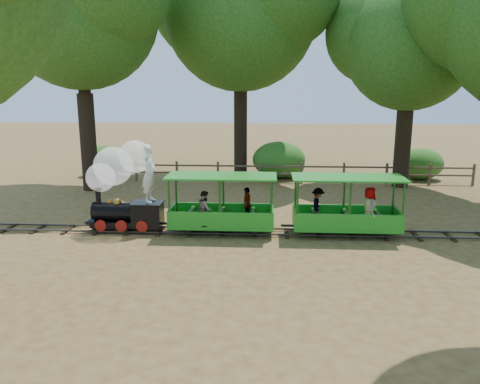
# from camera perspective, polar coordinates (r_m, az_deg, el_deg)

# --- Properties ---
(ground) EXTENTS (90.00, 90.00, 0.00)m
(ground) POSITION_cam_1_polar(r_m,az_deg,el_deg) (14.79, 5.67, -5.13)
(ground) COLOR #9D7743
(ground) RESTS_ON ground
(track) EXTENTS (22.00, 1.00, 0.10)m
(track) POSITION_cam_1_polar(r_m,az_deg,el_deg) (14.77, 5.68, -4.88)
(track) COLOR #3F3D3A
(track) RESTS_ON ground
(locomotive) EXTENTS (2.57, 1.21, 2.96)m
(locomotive) POSITION_cam_1_polar(r_m,az_deg,el_deg) (15.13, -14.22, 1.51)
(locomotive) COLOR black
(locomotive) RESTS_ON ground
(carriage_front) EXTENTS (3.38, 1.38, 1.76)m
(carriage_front) POSITION_cam_1_polar(r_m,az_deg,el_deg) (14.61, -2.18, -2.30)
(carriage_front) COLOR #219420
(carriage_front) RESTS_ON track
(carriage_rear) EXTENTS (3.38, 1.38, 1.76)m
(carriage_rear) POSITION_cam_1_polar(r_m,az_deg,el_deg) (14.74, 12.68, -2.34)
(carriage_rear) COLOR #219420
(carriage_rear) RESTS_ON track
(oak_nw) EXTENTS (8.27, 7.28, 10.96)m
(oak_nw) POSITION_cam_1_polar(r_m,az_deg,el_deg) (21.92, -19.13, 21.17)
(oak_nw) COLOR #2D2116
(oak_nw) RESTS_ON ground
(oak_nc) EXTENTS (9.18, 8.08, 11.59)m
(oak_nc) POSITION_cam_1_polar(r_m,az_deg,el_deg) (24.00, -0.01, 21.80)
(oak_nc) COLOR #2D2116
(oak_nc) RESTS_ON ground
(oak_ne) EXTENTS (7.15, 6.29, 9.16)m
(oak_ne) POSITION_cam_1_polar(r_m,az_deg,el_deg) (22.57, 19.99, 17.26)
(oak_ne) COLOR #2D2116
(oak_ne) RESTS_ON ground
(fence) EXTENTS (18.10, 0.10, 1.00)m
(fence) POSITION_cam_1_polar(r_m,az_deg,el_deg) (22.42, 4.95, 2.57)
(fence) COLOR brown
(fence) RESTS_ON ground
(shrub_west) EXTENTS (2.28, 1.76, 1.58)m
(shrub_west) POSITION_cam_1_polar(r_m,az_deg,el_deg) (25.10, -16.17, 3.70)
(shrub_west) COLOR #2D6B1E
(shrub_west) RESTS_ON ground
(shrub_mid_w) EXTENTS (2.65, 2.04, 1.84)m
(shrub_mid_w) POSITION_cam_1_polar(r_m,az_deg,el_deg) (23.65, 4.76, 3.94)
(shrub_mid_w) COLOR #2D6B1E
(shrub_mid_w) RESTS_ON ground
(shrub_mid_e) EXTENTS (1.86, 1.43, 1.29)m
(shrub_mid_e) POSITION_cam_1_polar(r_m,az_deg,el_deg) (23.70, 5.66, 3.27)
(shrub_mid_e) COLOR #2D6B1E
(shrub_mid_e) RESTS_ON ground
(shrub_east) EXTENTS (2.25, 1.73, 1.56)m
(shrub_east) POSITION_cam_1_polar(r_m,az_deg,el_deg) (24.84, 21.13, 3.22)
(shrub_east) COLOR #2D6B1E
(shrub_east) RESTS_ON ground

